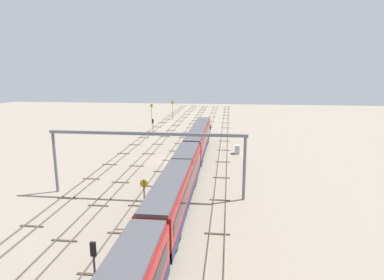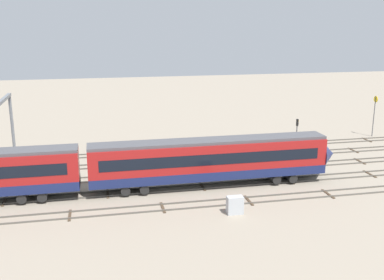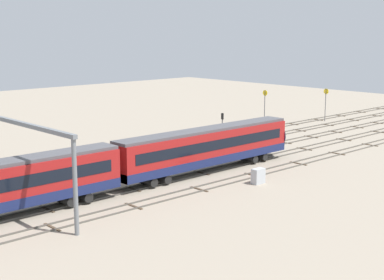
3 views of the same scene
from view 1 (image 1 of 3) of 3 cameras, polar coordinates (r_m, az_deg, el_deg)
ground_plane at (r=55.41m, az=-4.06°, el=-3.60°), size 186.99×186.99×0.00m
track_near_foreground at (r=54.51m, az=5.40°, el=-3.81°), size 170.99×2.40×0.16m
track_with_train at (r=54.76m, az=0.63°, el=-3.68°), size 170.99×2.40×0.16m
track_middle at (r=55.39m, az=-4.06°, el=-3.53°), size 170.99×2.40×0.16m
track_second_far at (r=56.38m, az=-8.62°, el=-3.35°), size 170.99×2.40×0.16m
track_far_background at (r=57.71m, az=-12.99°, el=-3.17°), size 170.99×2.40×0.16m
train at (r=25.23m, az=-6.92°, el=-17.38°), size 100.00×3.24×4.80m
overhead_gantry at (r=38.94m, az=-8.03°, el=-0.99°), size 0.40×23.84×7.90m
speed_sign_near_foreground at (r=100.49m, az=-3.42°, el=5.70°), size 0.14×0.96×5.68m
speed_sign_mid_trackside at (r=89.74m, az=-7.09°, el=4.94°), size 0.14×0.93×5.98m
speed_sign_far_trackside at (r=32.30m, az=-8.36°, el=-9.80°), size 0.14×0.82×4.78m
signal_light_trackside_approach at (r=21.93m, az=-16.70°, el=-20.85°), size 0.31×0.32×5.10m
signal_light_trackside_departure at (r=75.95m, az=-6.85°, el=2.68°), size 0.31×0.32×3.90m
relay_cabinet at (r=60.14m, az=7.93°, el=-1.63°), size 1.43×0.80×1.58m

